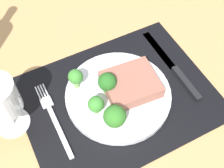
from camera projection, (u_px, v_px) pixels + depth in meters
ground_plane at (118, 101)px, 67.60cm from camera, size 140.00×110.00×3.00cm
placemat at (118, 97)px, 66.24cm from camera, size 41.56×31.98×0.30cm
plate at (118, 95)px, 65.46cm from camera, size 23.08×23.08×1.60cm
steak at (130, 83)px, 64.62cm from camera, size 12.13×10.75×2.88cm
broccoli_near_steak at (115, 116)px, 57.61cm from camera, size 4.55×4.55×5.87cm
broccoli_center at (107, 82)px, 62.53cm from camera, size 3.98×3.98×5.40cm
broccoli_back_left at (76, 77)px, 63.20cm from camera, size 3.24×3.24×5.08cm
broccoli_near_fork at (96, 104)px, 60.20cm from camera, size 3.39×3.39×4.40cm
fork at (54, 118)px, 62.86cm from camera, size 2.40×19.20×0.50cm
knife at (175, 69)px, 70.12cm from camera, size 1.80×23.00×0.80cm
wine_glass at (0, 100)px, 55.16cm from camera, size 7.48×7.48×13.75cm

